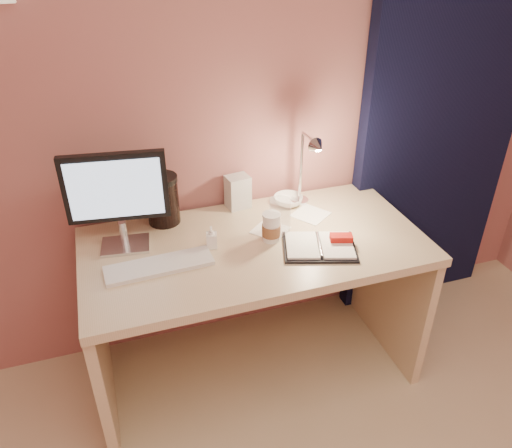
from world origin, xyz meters
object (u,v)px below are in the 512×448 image
object	(u,v)px
monitor	(117,193)
keyboard	(159,266)
desk_lamp	(309,165)
coffee_cup	(271,228)
product_box	(238,192)
planner	(321,246)
clear_cup	(280,217)
lotion_bottle	(212,237)
bowl	(288,200)
dark_jar	(163,202)
desk	(250,276)

from	to	relation	value
monitor	keyboard	size ratio (longest dim) A/B	1.01
monitor	desk_lamp	bearing A→B (deg)	10.19
coffee_cup	desk_lamp	world-z (taller)	desk_lamp
product_box	planner	bearing A→B (deg)	-72.11
clear_cup	lotion_bottle	distance (m)	0.30
planner	bowl	distance (m)	0.38
bowl	product_box	distance (m)	0.24
keyboard	product_box	world-z (taller)	product_box
clear_cup	bowl	size ratio (longest dim) A/B	1.18
monitor	planner	bearing A→B (deg)	-11.04
planner	dark_jar	world-z (taller)	dark_jar
bowl	keyboard	bearing A→B (deg)	-154.70
desk	monitor	bearing A→B (deg)	173.39
product_box	dark_jar	bearing A→B (deg)	175.27
planner	bowl	xyz separation A→B (m)	(0.00, 0.38, 0.01)
desk	desk_lamp	world-z (taller)	desk_lamp
bowl	desk_lamp	xyz separation A→B (m)	(0.05, -0.09, 0.21)
planner	lotion_bottle	xyz separation A→B (m)	(-0.42, 0.14, 0.04)
monitor	product_box	size ratio (longest dim) A/B	2.70
planner	lotion_bottle	distance (m)	0.44
monitor	bowl	bearing A→B (deg)	16.94
lotion_bottle	keyboard	bearing A→B (deg)	-161.99
dark_jar	desk_lamp	distance (m)	0.65
bowl	product_box	bearing A→B (deg)	166.62
dark_jar	product_box	size ratio (longest dim) A/B	1.28
keyboard	planner	xyz separation A→B (m)	(0.64, -0.07, 0.00)
desk	lotion_bottle	distance (m)	0.33
desk	planner	size ratio (longest dim) A/B	4.12
bowl	planner	bearing A→B (deg)	-90.71
monitor	clear_cup	distance (m)	0.66
keyboard	desk	bearing A→B (deg)	14.48
bowl	desk_lamp	size ratio (longest dim) A/B	0.36
monitor	lotion_bottle	xyz separation A→B (m)	(0.33, -0.11, -0.20)
desk	product_box	size ratio (longest dim) A/B	9.16
desk_lamp	planner	bearing A→B (deg)	-103.81
desk	coffee_cup	xyz separation A→B (m)	(0.07, -0.08, 0.28)
monitor	clear_cup	xyz separation A→B (m)	(0.63, -0.09, -0.17)
desk	dark_jar	bearing A→B (deg)	147.39
monitor	dark_jar	size ratio (longest dim) A/B	2.11
dark_jar	lotion_bottle	bearing A→B (deg)	-59.97
dark_jar	desk_lamp	xyz separation A→B (m)	(0.62, -0.11, 0.13)
coffee_cup	lotion_bottle	bearing A→B (deg)	174.16
desk_lamp	lotion_bottle	bearing A→B (deg)	-165.41
coffee_cup	desk_lamp	xyz separation A→B (m)	(0.23, 0.17, 0.17)
monitor	planner	world-z (taller)	monitor
bowl	dark_jar	world-z (taller)	dark_jar
coffee_cup	bowl	bearing A→B (deg)	55.51
bowl	desk	bearing A→B (deg)	-143.60
monitor	desk	bearing A→B (deg)	1.06
desk	keyboard	distance (m)	0.48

